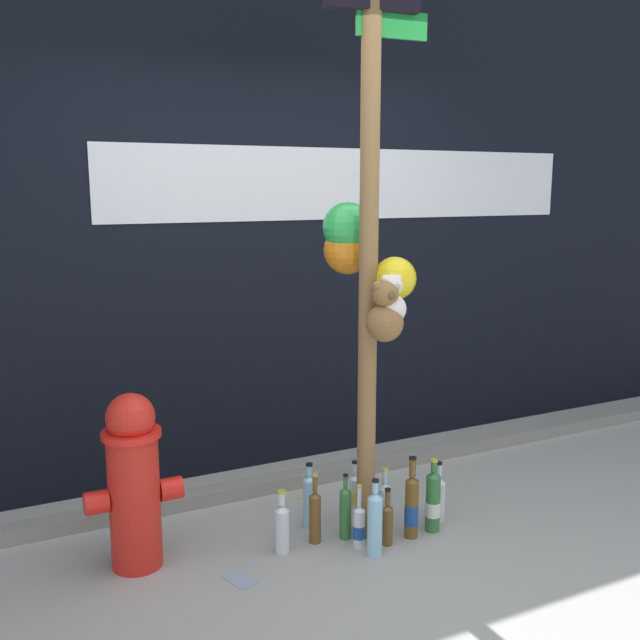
% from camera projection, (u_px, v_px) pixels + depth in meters
% --- Properties ---
extents(ground_plane, '(14.00, 14.00, 0.00)m').
position_uv_depth(ground_plane, '(399.00, 591.00, 3.13)').
color(ground_plane, '#9E9B93').
extents(building_wall, '(10.00, 0.21, 3.79)m').
position_uv_depth(building_wall, '(253.00, 163.00, 4.30)').
color(building_wall, black).
rests_on(building_wall, ground_plane).
extents(curb_strip, '(8.00, 0.12, 0.08)m').
position_uv_depth(curb_strip, '(288.00, 481.00, 4.21)').
color(curb_strip, gray).
rests_on(curb_strip, ground_plane).
extents(memorial_post, '(0.51, 0.56, 2.88)m').
position_uv_depth(memorial_post, '(367.00, 221.00, 3.39)').
color(memorial_post, olive).
rests_on(memorial_post, ground_plane).
extents(fire_hydrant, '(0.45, 0.27, 0.84)m').
position_uv_depth(fire_hydrant, '(134.00, 480.00, 3.27)').
color(fire_hydrant, red).
rests_on(fire_hydrant, ground_plane).
extents(bottle_0, '(0.08, 0.08, 0.35)m').
position_uv_depth(bottle_0, '(384.00, 507.00, 3.64)').
color(bottle_0, '#B2DBEA').
rests_on(bottle_0, ground_plane).
extents(bottle_1, '(0.06, 0.06, 0.36)m').
position_uv_depth(bottle_1, '(315.00, 515.00, 3.54)').
color(bottle_1, brown).
rests_on(bottle_1, ground_plane).
extents(bottle_2, '(0.06, 0.06, 0.33)m').
position_uv_depth(bottle_2, '(354.00, 495.00, 3.79)').
color(bottle_2, silver).
rests_on(bottle_2, ground_plane).
extents(bottle_3, '(0.06, 0.06, 0.32)m').
position_uv_depth(bottle_3, '(359.00, 526.00, 3.50)').
color(bottle_3, silver).
rests_on(bottle_3, ground_plane).
extents(bottle_4, '(0.08, 0.08, 0.39)m').
position_uv_depth(bottle_4, '(433.00, 501.00, 3.66)').
color(bottle_4, '#337038').
rests_on(bottle_4, ground_plane).
extents(bottle_5, '(0.07, 0.07, 0.43)m').
position_uv_depth(bottle_5, '(412.00, 506.00, 3.59)').
color(bottle_5, brown).
rests_on(bottle_5, ground_plane).
extents(bottle_6, '(0.06, 0.06, 0.35)m').
position_uv_depth(bottle_6, '(309.00, 499.00, 3.70)').
color(bottle_6, '#93CCE0').
rests_on(bottle_6, ground_plane).
extents(bottle_7, '(0.06, 0.06, 0.34)m').
position_uv_depth(bottle_7, '(345.00, 512.00, 3.58)').
color(bottle_7, '#337038').
rests_on(bottle_7, ground_plane).
extents(bottle_8, '(0.07, 0.07, 0.33)m').
position_uv_depth(bottle_8, '(438.00, 497.00, 3.78)').
color(bottle_8, silver).
rests_on(bottle_8, ground_plane).
extents(bottle_9, '(0.07, 0.07, 0.39)m').
position_uv_depth(bottle_9, '(375.00, 523.00, 3.41)').
color(bottle_9, '#93CCE0').
rests_on(bottle_9, ground_plane).
extents(bottle_10, '(0.06, 0.06, 0.30)m').
position_uv_depth(bottle_10, '(387.00, 522.00, 3.52)').
color(bottle_10, brown).
rests_on(bottle_10, ground_plane).
extents(bottle_11, '(0.07, 0.07, 0.32)m').
position_uv_depth(bottle_11, '(282.00, 526.00, 3.44)').
color(bottle_11, silver).
rests_on(bottle_11, ground_plane).
extents(litter_0, '(0.15, 0.14, 0.01)m').
position_uv_depth(litter_0, '(307.00, 494.00, 4.11)').
color(litter_0, tan).
rests_on(litter_0, ground_plane).
extents(litter_1, '(0.14, 0.18, 0.01)m').
position_uv_depth(litter_1, '(241.00, 580.00, 3.22)').
color(litter_1, '#8C99B2').
rests_on(litter_1, ground_plane).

